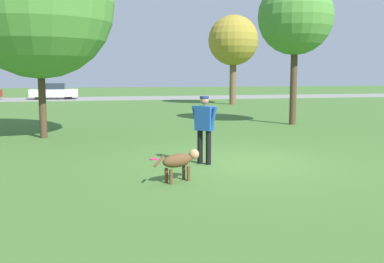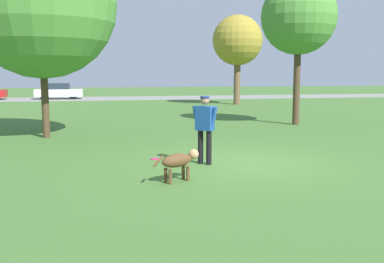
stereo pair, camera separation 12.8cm
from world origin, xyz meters
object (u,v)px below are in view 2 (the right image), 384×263
Objects in this scene: person at (205,124)px; parked_car_white at (59,91)px; dog at (179,161)px; tree_far_right at (238,41)px; frisbee at (155,159)px; tree_near_left at (41,3)px; tree_near_right at (299,17)px.

parked_car_white is (-5.73, 28.89, -0.30)m from person.
dog is 30.85m from parked_car_white.
tree_far_right is (7.87, 21.33, 3.94)m from dog.
frisbee is 7.09m from tree_near_left.
tree_near_right reaches higher than frisbee.
tree_near_left is (-11.18, -14.32, 0.06)m from tree_far_right.
tree_near_right is at bearing 95.43° from person.
person is at bearing -37.42° from frisbee.
tree_far_right is 16.09m from parked_car_white.
person is 0.24× the size of tree_near_left.
frisbee is (-0.20, 2.41, -0.41)m from dog.
frisbee is 28.45m from parked_car_white.
person is 7.11× the size of frisbee.
parked_car_white is at bearing 99.40° from frisbee.
parked_car_white is at bearing 117.94° from tree_near_right.
frisbee is at bearing 66.48° from dog.
dog is 0.15× the size of tree_near_left.
parked_car_white is at bearing 70.82° from dog.
parked_car_white is (-4.84, 30.47, 0.24)m from dog.
person is 0.27× the size of tree_near_right.
dog is 2.45m from frisbee.
tree_near_right is (5.69, 7.34, 3.48)m from person.
tree_near_right is 10.08m from tree_near_left.
tree_near_right is at bearing 10.94° from tree_near_left.
person is 1.89m from dog.
tree_near_right is 1.56× the size of parked_car_white.
person is at bearing 32.26° from dog.
frisbee is at bearing -174.20° from person.
parked_car_white is at bearing 144.27° from tree_far_right.
dog reaches higher than frisbee.
tree_near_right is (6.78, 6.51, 4.43)m from frisbee.
tree_far_right is at bearing 113.77° from person.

